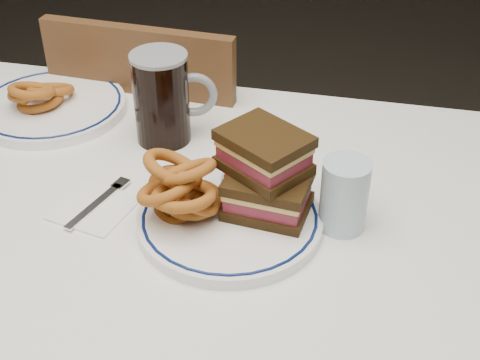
% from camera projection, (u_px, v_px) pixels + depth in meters
% --- Properties ---
extents(dining_table, '(1.27, 0.87, 0.75)m').
position_uv_depth(dining_table, '(125.00, 246.00, 1.16)').
color(dining_table, white).
rests_on(dining_table, floor).
extents(chair_far, '(0.44, 0.44, 0.89)m').
position_uv_depth(chair_far, '(168.00, 166.00, 1.65)').
color(chair_far, '#402A14').
rests_on(chair_far, floor).
extents(main_plate, '(0.29, 0.29, 0.02)m').
position_uv_depth(main_plate, '(230.00, 219.00, 1.04)').
color(main_plate, white).
rests_on(main_plate, dining_table).
extents(reuben_sandwich, '(0.16, 0.15, 0.13)m').
position_uv_depth(reuben_sandwich, '(266.00, 173.00, 1.02)').
color(reuben_sandwich, black).
rests_on(reuben_sandwich, main_plate).
extents(onion_rings_main, '(0.14, 0.14, 0.14)m').
position_uv_depth(onion_rings_main, '(181.00, 189.00, 1.02)').
color(onion_rings_main, brown).
rests_on(onion_rings_main, main_plate).
extents(ketchup_ramekin, '(0.05, 0.05, 0.03)m').
position_uv_depth(ketchup_ramekin, '(236.00, 183.00, 1.08)').
color(ketchup_ramekin, silver).
rests_on(ketchup_ramekin, main_plate).
extents(beer_mug, '(0.15, 0.10, 0.17)m').
position_uv_depth(beer_mug, '(163.00, 97.00, 1.21)').
color(beer_mug, black).
rests_on(beer_mug, dining_table).
extents(water_glass, '(0.07, 0.07, 0.12)m').
position_uv_depth(water_glass, '(344.00, 195.00, 1.01)').
color(water_glass, '#AACBDC').
rests_on(water_glass, dining_table).
extents(far_plate, '(0.29, 0.29, 0.02)m').
position_uv_depth(far_plate, '(51.00, 106.00, 1.33)').
color(far_plate, white).
rests_on(far_plate, dining_table).
extents(onion_rings_far, '(0.12, 0.14, 0.08)m').
position_uv_depth(onion_rings_far, '(39.00, 93.00, 1.31)').
color(onion_rings_far, brown).
rests_on(onion_rings_far, far_plate).
extents(napkin_fork, '(0.14, 0.15, 0.01)m').
position_uv_depth(napkin_fork, '(95.00, 207.00, 1.08)').
color(napkin_fork, white).
rests_on(napkin_fork, dining_table).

